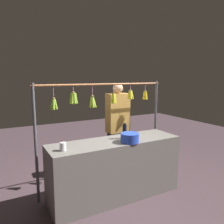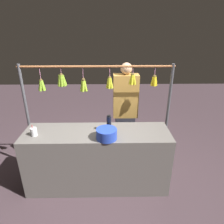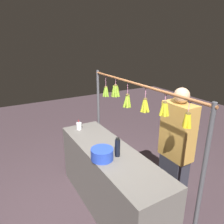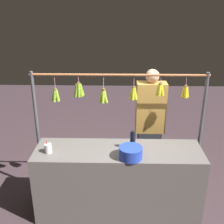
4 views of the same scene
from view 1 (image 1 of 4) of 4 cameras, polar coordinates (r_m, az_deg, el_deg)
ground_plane at (r=3.83m, az=0.84°, el=-20.48°), size 12.00×12.00×0.00m
market_counter at (r=3.62m, az=0.85°, el=-14.18°), size 2.07×0.60×0.91m
display_rack at (r=3.72m, az=-2.46°, el=0.09°), size 2.27×0.13×1.80m
water_bottle at (r=3.54m, az=3.21°, el=-4.95°), size 0.07×0.07×0.25m
blue_bucket at (r=3.37m, az=4.52°, el=-6.52°), size 0.27×0.27×0.14m
drink_cup at (r=3.06m, az=-12.33°, el=-8.55°), size 0.09×0.09×0.16m
vendor_person at (r=4.31m, az=1.44°, el=-4.60°), size 0.42×0.23×1.76m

